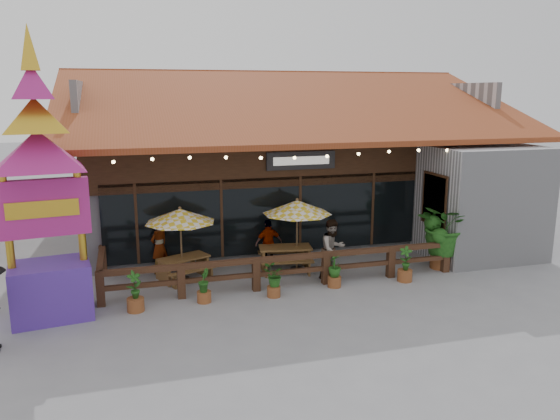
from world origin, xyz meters
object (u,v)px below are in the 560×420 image
object	(u,v)px
umbrella_left	(180,216)
picnic_table_right	(285,254)
umbrella_right	(297,207)
picnic_table_left	(184,264)
tropical_plant	(443,226)
thai_sign_tower	(39,158)

from	to	relation	value
umbrella_left	picnic_table_right	size ratio (longest dim) A/B	1.35
umbrella_right	picnic_table_left	size ratio (longest dim) A/B	1.52
picnic_table_left	tropical_plant	xyz separation A→B (m)	(7.64, -1.08, 0.86)
picnic_table_right	tropical_plant	size ratio (longest dim) A/B	0.75
umbrella_left	umbrella_right	bearing A→B (deg)	-1.19
picnic_table_left	picnic_table_right	xyz separation A→B (m)	(3.02, -0.01, 0.05)
umbrella_left	picnic_table_right	xyz separation A→B (m)	(3.06, -0.05, -1.36)
thai_sign_tower	tropical_plant	distance (m)	11.25
picnic_table_left	tropical_plant	bearing A→B (deg)	-8.07
picnic_table_left	picnic_table_right	bearing A→B (deg)	-0.22
umbrella_left	picnic_table_left	world-z (taller)	umbrella_left
umbrella_left	thai_sign_tower	bearing A→B (deg)	-150.40
picnic_table_left	thai_sign_tower	size ratio (longest dim) A/B	0.24
picnic_table_left	picnic_table_right	distance (m)	3.02
umbrella_right	picnic_table_right	bearing A→B (deg)	176.09
tropical_plant	umbrella_right	bearing A→B (deg)	166.20
picnic_table_left	thai_sign_tower	world-z (taller)	thai_sign_tower
thai_sign_tower	tropical_plant	xyz separation A→B (m)	(10.94, 0.73, -2.50)
umbrella_left	thai_sign_tower	distance (m)	4.22
umbrella_right	picnic_table_left	world-z (taller)	umbrella_right
picnic_table_right	thai_sign_tower	size ratio (longest dim) A/B	0.24
umbrella_right	picnic_table_left	xyz separation A→B (m)	(-3.38, 0.04, -1.47)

